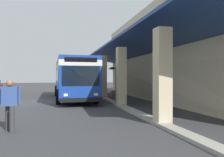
% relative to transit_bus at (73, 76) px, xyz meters
% --- Properties ---
extents(ground, '(120.00, 120.00, 0.00)m').
position_rel_transit_bus_xyz_m(ground, '(1.98, 5.34, -1.85)').
color(ground, '#38383A').
extents(curb_strip, '(26.86, 0.50, 0.12)m').
position_rel_transit_bus_xyz_m(curb_strip, '(2.71, 2.50, -1.79)').
color(curb_strip, '#9E998E').
rests_on(curb_strip, ground).
extents(plaza_building, '(22.68, 16.70, 7.21)m').
position_rel_transit_bus_xyz_m(plaza_building, '(2.71, 12.13, 1.76)').
color(plaza_building, '#C6B793').
rests_on(plaza_building, ground).
extents(transit_bus, '(11.26, 2.99, 3.34)m').
position_rel_transit_bus_xyz_m(transit_bus, '(0.00, 0.00, 0.00)').
color(transit_bus, '#193D9E').
rests_on(transit_bus, ground).
extents(pedestrian, '(0.51, 0.69, 1.70)m').
position_rel_transit_bus_xyz_m(pedestrian, '(10.91, -2.75, -0.89)').
color(pedestrian, '#38383D').
rests_on(pedestrian, ground).
extents(potted_palm, '(1.77, 1.53, 2.75)m').
position_rel_transit_bus_xyz_m(potted_palm, '(-0.67, 3.90, -1.12)').
color(potted_palm, gray).
rests_on(potted_palm, ground).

